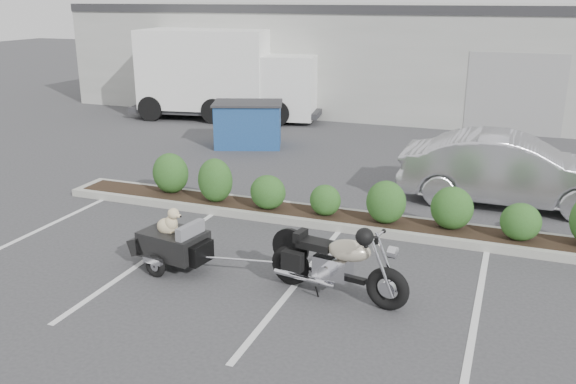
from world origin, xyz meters
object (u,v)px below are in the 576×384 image
(motorcycle, at_px, (336,265))
(dumpster, at_px, (248,124))
(sedan, at_px, (511,170))
(pet_trailer, at_px, (173,242))
(delivery_truck, at_px, (227,76))

(motorcycle, height_order, dumpster, dumpster)
(sedan, bearing_deg, dumpster, 68.13)
(motorcycle, distance_m, dumpster, 9.79)
(pet_trailer, xyz_separation_m, delivery_truck, (-4.95, 12.07, 1.07))
(pet_trailer, bearing_deg, motorcycle, 9.11)
(motorcycle, distance_m, sedan, 5.85)
(delivery_truck, bearing_deg, sedan, -43.27)
(pet_trailer, bearing_deg, sedan, 56.51)
(sedan, xyz_separation_m, dumpster, (-7.43, 2.91, -0.09))
(dumpster, bearing_deg, sedan, -41.25)
(motorcycle, xyz_separation_m, delivery_truck, (-7.73, 12.09, 1.00))
(sedan, distance_m, dumpster, 7.98)
(motorcycle, xyz_separation_m, sedan, (2.25, 5.39, 0.24))
(dumpster, bearing_deg, delivery_truck, 104.06)
(motorcycle, relative_size, dumpster, 0.95)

